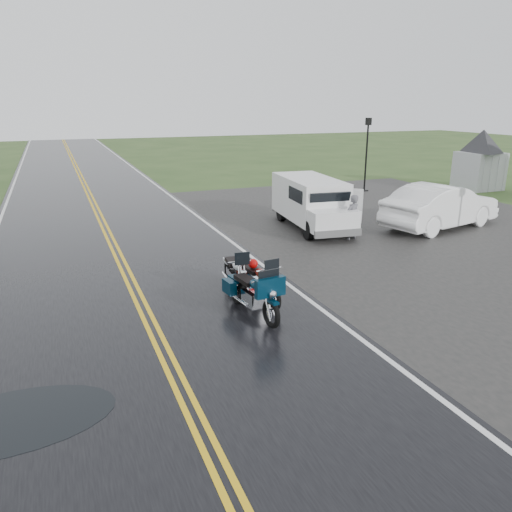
{
  "coord_description": "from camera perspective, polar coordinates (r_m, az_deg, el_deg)",
  "views": [
    {
      "loc": [
        -1.58,
        -8.82,
        4.62
      ],
      "look_at": [
        2.8,
        2.0,
        1.0
      ],
      "focal_mm": 35.0,
      "sensor_mm": 36.0,
      "label": 1
    }
  ],
  "objects": [
    {
      "name": "motorcycle_silver",
      "position": [
        11.78,
        -1.45,
        -2.79
      ],
      "size": [
        0.91,
        2.05,
        1.18
      ],
      "primitive_type": null,
      "rotation": [
        0.0,
        0.0,
        -0.09
      ],
      "color": "#B7B9BF",
      "rests_on": "ground"
    },
    {
      "name": "motorcycle_teal",
      "position": [
        10.4,
        1.76,
        -5.33
      ],
      "size": [
        1.04,
        2.22,
        1.26
      ],
      "primitive_type": null,
      "rotation": [
        0.0,
        0.0,
        0.13
      ],
      "color": "#042031",
      "rests_on": "ground"
    },
    {
      "name": "person_at_van",
      "position": [
        17.53,
        10.94,
        4.27
      ],
      "size": [
        0.65,
        0.52,
        1.57
      ],
      "primitive_type": "imported",
      "rotation": [
        0.0,
        0.0,
        3.43
      ],
      "color": "#55555B",
      "rests_on": "ground"
    },
    {
      "name": "sedan_white",
      "position": [
        20.1,
        20.35,
        5.29
      ],
      "size": [
        5.31,
        2.84,
        1.66
      ],
      "primitive_type": "imported",
      "rotation": [
        0.0,
        0.0,
        1.79
      ],
      "color": "white",
      "rests_on": "ground"
    },
    {
      "name": "motorcycle_red",
      "position": [
        11.25,
        2.03,
        -3.76
      ],
      "size": [
        0.93,
        2.07,
        1.19
      ],
      "primitive_type": null,
      "rotation": [
        0.0,
        0.0,
        0.1
      ],
      "color": "#62110B",
      "rests_on": "ground"
    },
    {
      "name": "visitor_center",
      "position": [
        30.07,
        24.43,
        11.51
      ],
      "size": [
        16.0,
        10.0,
        4.8
      ],
      "primitive_type": null,
      "color": "#A8AAAD",
      "rests_on": "ground"
    },
    {
      "name": "van_white",
      "position": [
        17.23,
        6.12,
        4.86
      ],
      "size": [
        2.34,
        5.04,
        1.91
      ],
      "primitive_type": null,
      "rotation": [
        0.0,
        0.0,
        -0.11
      ],
      "color": "white",
      "rests_on": "ground"
    },
    {
      "name": "parking_pad",
      "position": [
        19.25,
        19.67,
        2.37
      ],
      "size": [
        14.0,
        24.0,
        0.03
      ],
      "primitive_type": "cube",
      "color": "black",
      "rests_on": "ground"
    },
    {
      "name": "road",
      "position": [
        19.44,
        -16.76,
        2.8
      ],
      "size": [
        8.0,
        100.0,
        0.04
      ],
      "primitive_type": "cube",
      "color": "black",
      "rests_on": "ground"
    },
    {
      "name": "lamp_post_far_right",
      "position": [
        27.38,
        12.5,
        11.21
      ],
      "size": [
        0.33,
        0.33,
        3.87
      ],
      "primitive_type": null,
      "color": "black",
      "rests_on": "ground"
    },
    {
      "name": "ground",
      "position": [
        10.08,
        -10.72,
        -10.38
      ],
      "size": [
        120.0,
        120.0,
        0.0
      ],
      "primitive_type": "plane",
      "color": "#2D471E",
      "rests_on": "ground"
    }
  ]
}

